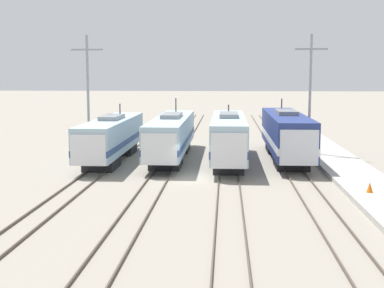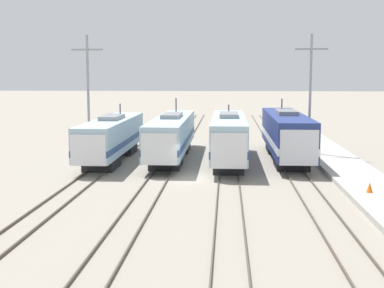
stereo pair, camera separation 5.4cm
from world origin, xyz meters
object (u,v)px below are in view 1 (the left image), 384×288
(traffic_cone, at_px, (370,187))
(catenary_tower_left, at_px, (88,91))
(locomotive_far_left, at_px, (111,138))
(locomotive_center_left, at_px, (171,136))
(catenary_tower_right, at_px, (310,91))
(locomotive_center_right, at_px, (229,138))
(locomotive_far_right, at_px, (286,135))

(traffic_cone, bearing_deg, catenary_tower_left, 142.81)
(locomotive_far_left, distance_m, locomotive_center_left, 5.34)
(locomotive_far_left, bearing_deg, catenary_tower_right, 12.35)
(locomotive_center_right, relative_size, traffic_cone, 25.74)
(locomotive_far_right, distance_m, catenary_tower_right, 4.85)
(locomotive_center_left, height_order, traffic_cone, locomotive_center_left)
(traffic_cone, bearing_deg, locomotive_center_left, 133.89)
(locomotive_far_left, xyz_separation_m, catenary_tower_right, (17.56, 3.84, 3.94))
(locomotive_far_left, xyz_separation_m, locomotive_far_right, (15.28, 1.81, 0.19))
(catenary_tower_right, bearing_deg, locomotive_far_right, -138.36)
(locomotive_center_right, relative_size, locomotive_far_right, 0.93)
(locomotive_far_left, height_order, locomotive_far_right, locomotive_far_right)
(locomotive_center_left, bearing_deg, locomotive_far_left, -162.49)
(locomotive_center_left, bearing_deg, locomotive_far_right, 1.15)
(traffic_cone, bearing_deg, catenary_tower_right, 94.33)
(locomotive_center_right, bearing_deg, locomotive_far_right, 24.32)
(locomotive_far_left, relative_size, catenary_tower_left, 1.49)
(locomotive_center_left, height_order, locomotive_center_right, locomotive_center_left)
(locomotive_center_right, relative_size, catenary_tower_left, 1.51)
(locomotive_far_right, distance_m, catenary_tower_left, 18.70)
(locomotive_far_right, height_order, traffic_cone, locomotive_far_right)
(locomotive_center_right, distance_m, catenary_tower_right, 9.37)
(locomotive_center_left, relative_size, catenary_tower_right, 1.66)
(catenary_tower_left, bearing_deg, locomotive_far_left, -52.67)
(locomotive_center_left, relative_size, locomotive_far_right, 1.03)
(locomotive_far_left, bearing_deg, locomotive_center_left, 17.51)
(catenary_tower_right, height_order, traffic_cone, catenary_tower_right)
(locomotive_center_left, xyz_separation_m, locomotive_center_right, (5.09, -2.10, 0.11))
(locomotive_far_left, height_order, locomotive_center_right, locomotive_far_left)
(locomotive_center_right, xyz_separation_m, catenary_tower_right, (7.38, 4.34, 3.81))
(locomotive_far_left, xyz_separation_m, catenary_tower_left, (-2.93, 3.84, 3.94))
(locomotive_center_right, distance_m, catenary_tower_left, 14.33)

